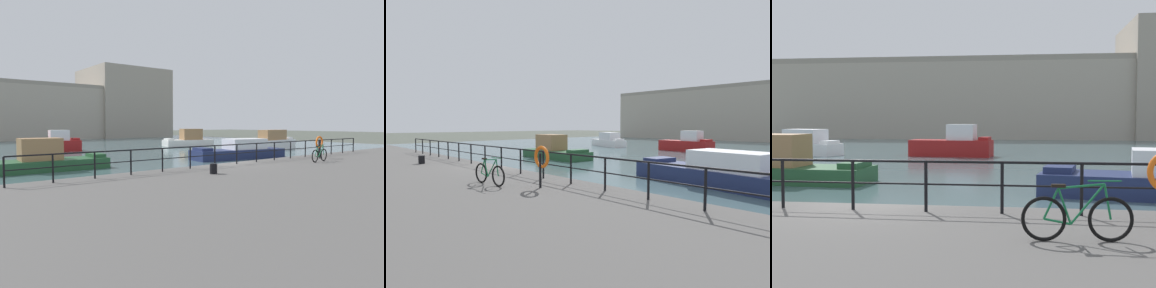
{
  "view_description": "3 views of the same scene",
  "coord_description": "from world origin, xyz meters",
  "views": [
    {
      "loc": [
        -13.35,
        -13.65,
        3.01
      ],
      "look_at": [
        1.17,
        4.58,
        1.65
      ],
      "focal_mm": 32.26,
      "sensor_mm": 36.0,
      "label": 1
    },
    {
      "loc": [
        14.21,
        -8.0,
        2.93
      ],
      "look_at": [
        2.07,
        3.75,
        1.9
      ],
      "focal_mm": 28.54,
      "sensor_mm": 36.0,
      "label": 2
    },
    {
      "loc": [
        3.79,
        -10.82,
        2.82
      ],
      "look_at": [
        1.51,
        5.54,
        1.94
      ],
      "focal_mm": 46.39,
      "sensor_mm": 36.0,
      "label": 3
    }
  ],
  "objects": [
    {
      "name": "mooring_bollard",
      "position": [
        -3.44,
        -2.69,
        1.08
      ],
      "size": [
        0.32,
        0.32,
        0.44
      ],
      "primitive_type": "cylinder",
      "color": "black",
      "rests_on": "quay_promenade"
    },
    {
      "name": "moored_red_daysailer",
      "position": [
        8.45,
        7.12,
        0.66
      ],
      "size": [
        8.81,
        3.83,
        1.71
      ],
      "rotation": [
        0.0,
        0.0,
        2.97
      ],
      "color": "navy",
      "rests_on": "water_basin"
    },
    {
      "name": "water_basin",
      "position": [
        0.0,
        30.2,
        0.01
      ],
      "size": [
        80.0,
        60.0,
        0.01
      ],
      "primitive_type": "cube",
      "color": "#476066",
      "rests_on": "ground_plane"
    },
    {
      "name": "moored_blue_motorboat",
      "position": [
        -6.81,
        9.44,
        0.71
      ],
      "size": [
        7.16,
        2.82,
        2.1
      ],
      "rotation": [
        0.0,
        0.0,
        -0.05
      ],
      "color": "#23512D",
      "rests_on": "water_basin"
    },
    {
      "name": "ground_plane",
      "position": [
        0.0,
        0.0,
        0.0
      ],
      "size": [
        240.0,
        240.0,
        0.0
      ],
      "primitive_type": "plane",
      "color": "#4C5147"
    },
    {
      "name": "moored_white_yacht",
      "position": [
        -1.94,
        24.79,
        0.83
      ],
      "size": [
        6.12,
        2.55,
        2.33
      ],
      "rotation": [
        0.0,
        0.0,
        -0.1
      ],
      "color": "maroon",
      "rests_on": "water_basin"
    },
    {
      "name": "moored_cabin_cruiser",
      "position": [
        -13.61,
        24.94,
        0.78
      ],
      "size": [
        7.01,
        4.1,
        1.94
      ],
      "rotation": [
        0.0,
        0.0,
        -0.36
      ],
      "color": "white",
      "rests_on": "water_basin"
    },
    {
      "name": "quay_railing",
      "position": [
        0.79,
        -0.75,
        1.6
      ],
      "size": [
        23.93,
        0.07,
        1.08
      ],
      "color": "black",
      "rests_on": "quay_promenade"
    },
    {
      "name": "parked_bicycle",
      "position": [
        4.49,
        -2.9,
        1.25
      ],
      "size": [
        1.77,
        0.22,
        0.98
      ],
      "rotation": [
        0.0,
        0.0,
        0.09
      ],
      "color": "black",
      "rests_on": "quay_promenade"
    },
    {
      "name": "life_ring_stand",
      "position": [
        6.14,
        -1.88,
        1.83
      ],
      "size": [
        0.75,
        0.16,
        1.4
      ],
      "color": "black",
      "rests_on": "quay_promenade"
    }
  ]
}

